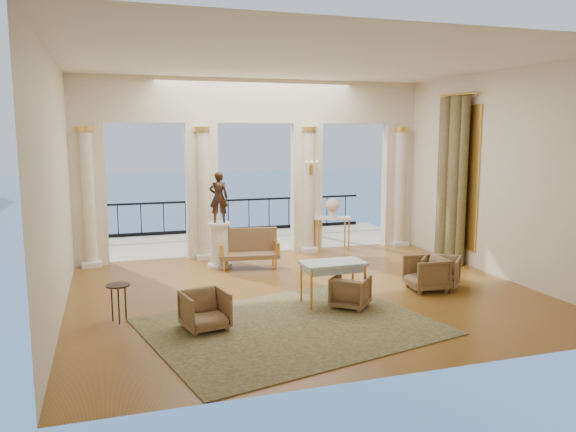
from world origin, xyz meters
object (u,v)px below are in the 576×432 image
object	(u,v)px
armchair_c	(426,272)
console_table	(332,223)
pedestal	(220,246)
armchair_b	(441,271)
settee	(249,249)
statue	(219,197)
armchair_a	(205,309)
game_table	(333,266)
armchair_d	(350,290)
side_table	(118,290)

from	to	relation	value
armchair_c	console_table	bearing A→B (deg)	-170.21
pedestal	console_table	xyz separation A→B (m)	(3.23, 0.86, 0.25)
armchair_b	pedestal	xyz separation A→B (m)	(-3.97, 3.21, 0.15)
pedestal	settee	bearing A→B (deg)	-24.49
pedestal	console_table	world-z (taller)	pedestal
pedestal	statue	distance (m)	1.15
armchair_c	settee	xyz separation A→B (m)	(-2.97, 2.95, 0.08)
armchair_b	pedestal	size ratio (longest dim) A/B	0.68
console_table	armchair_b	bearing A→B (deg)	-60.36
armchair_b	console_table	distance (m)	4.15
armchair_a	pedestal	world-z (taller)	pedestal
settee	console_table	distance (m)	2.85
armchair_a	console_table	world-z (taller)	console_table
game_table	armchair_a	bearing A→B (deg)	-166.26
pedestal	statue	xyz separation A→B (m)	(0.00, 0.00, 1.15)
statue	armchair_b	bearing A→B (deg)	153.75
settee	game_table	xyz separation A→B (m)	(0.81, -3.24, 0.26)
armchair_b	game_table	size ratio (longest dim) A/B	0.62
armchair_b	pedestal	bearing A→B (deg)	-177.46
armchair_a	statue	distance (m)	4.50
settee	game_table	distance (m)	3.35
armchair_a	game_table	distance (m)	2.60
game_table	pedestal	distance (m)	3.82
settee	pedestal	bearing A→B (deg)	163.49
armchair_c	pedestal	size ratio (longest dim) A/B	0.70
armchair_d	statue	size ratio (longest dim) A/B	0.54
pedestal	statue	size ratio (longest dim) A/B	0.89
statue	settee	bearing A→B (deg)	168.17
armchair_a	settee	world-z (taller)	settee
armchair_b	settee	world-z (taller)	settee
armchair_c	side_table	size ratio (longest dim) A/B	1.16
armchair_c	side_table	distance (m)	5.98
armchair_b	console_table	size ratio (longest dim) A/B	0.70
armchair_c	armchair_b	bearing A→B (deg)	99.68
settee	side_table	world-z (taller)	settee
armchair_a	side_table	bearing A→B (deg)	135.99
armchair_c	statue	bearing A→B (deg)	-127.37
pedestal	console_table	distance (m)	3.35
armchair_d	pedestal	bearing A→B (deg)	-24.13
armchair_a	armchair_d	size ratio (longest dim) A/B	1.09
armchair_c	armchair_d	distance (m)	2.03
console_table	statue	bearing A→B (deg)	-145.75
console_table	side_table	distance (m)	7.01
armchair_b	console_table	bearing A→B (deg)	141.77
game_table	pedestal	bearing A→B (deg)	111.50
statue	console_table	world-z (taller)	statue
game_table	pedestal	world-z (taller)	pedestal
armchair_b	statue	distance (m)	5.27
game_table	armchair_d	bearing A→B (deg)	-55.44
armchair_b	pedestal	distance (m)	5.10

